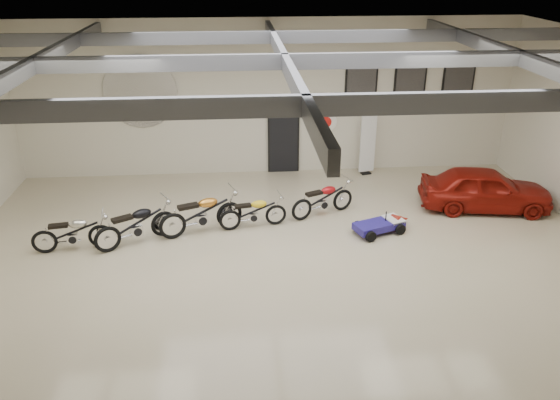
{
  "coord_description": "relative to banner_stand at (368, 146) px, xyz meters",
  "views": [
    {
      "loc": [
        -1.01,
        -11.24,
        6.79
      ],
      "look_at": [
        0.0,
        1.2,
        1.1
      ],
      "focal_mm": 35.0,
      "sensor_mm": 36.0,
      "label": 1
    }
  ],
  "objects": [
    {
      "name": "poster_left",
      "position": [
        -0.24,
        0.46,
        2.11
      ],
      "size": [
        1.05,
        0.08,
        1.35
      ],
      "primitive_type": null,
      "color": "black",
      "rests_on": "back_wall"
    },
    {
      "name": "oil_sign",
      "position": [
        -1.34,
        0.45,
        0.71
      ],
      "size": [
        0.72,
        0.1,
        0.72
      ],
      "primitive_type": null,
      "color": "white",
      "rests_on": "back_wall"
    },
    {
      "name": "logo_plaque",
      "position": [
        -7.24,
        0.45,
        1.81
      ],
      "size": [
        2.3,
        0.06,
        1.16
      ],
      "primitive_type": null,
      "color": "silver",
      "rests_on": "back_wall"
    },
    {
      "name": "back_wall",
      "position": [
        -3.24,
        0.5,
        1.51
      ],
      "size": [
        16.0,
        0.02,
        5.0
      ],
      "primitive_type": "cube",
      "color": "beige",
      "rests_on": "floor"
    },
    {
      "name": "poster_right",
      "position": [
        2.96,
        0.46,
        2.11
      ],
      "size": [
        1.05,
        0.08,
        1.35
      ],
      "primitive_type": null,
      "color": "black",
      "rests_on": "back_wall"
    },
    {
      "name": "motorcycle_yellow",
      "position": [
        -3.9,
        -3.6,
        -0.52
      ],
      "size": [
        1.87,
        0.88,
        0.94
      ],
      "primitive_type": null,
      "rotation": [
        0.0,
        0.0,
        0.19
      ],
      "color": "silver",
      "rests_on": "floor"
    },
    {
      "name": "door",
      "position": [
        -2.74,
        0.45,
        0.06
      ],
      "size": [
        0.92,
        0.08,
        2.1
      ],
      "primitive_type": "cube",
      "color": "black",
      "rests_on": "back_wall"
    },
    {
      "name": "motorcycle_gold",
      "position": [
        -5.27,
        -3.79,
        -0.41
      ],
      "size": [
        2.32,
        1.44,
        1.15
      ],
      "primitive_type": null,
      "rotation": [
        0.0,
        0.0,
        0.37
      ],
      "color": "silver",
      "rests_on": "floor"
    },
    {
      "name": "floor",
      "position": [
        -3.24,
        -5.5,
        -0.99
      ],
      "size": [
        16.0,
        12.0,
        0.01
      ],
      "primitive_type": "cube",
      "color": "#BAA98E",
      "rests_on": "ground"
    },
    {
      "name": "vintage_car",
      "position": [
        2.76,
        -2.96,
        -0.37
      ],
      "size": [
        2.02,
        3.82,
        1.24
      ],
      "primitive_type": "imported",
      "rotation": [
        0.0,
        0.0,
        1.41
      ],
      "color": "maroon",
      "rests_on": "floor"
    },
    {
      "name": "ceiling_beams",
      "position": [
        -3.24,
        -5.5,
        3.76
      ],
      "size": [
        15.8,
        11.8,
        0.32
      ],
      "primitive_type": null,
      "color": "#5B5C63",
      "rests_on": "ceiling"
    },
    {
      "name": "banner_stand",
      "position": [
        0.0,
        0.0,
        0.0
      ],
      "size": [
        0.57,
        0.34,
        1.98
      ],
      "primitive_type": null,
      "rotation": [
        0.0,
        0.0,
        0.25
      ],
      "color": "white",
      "rests_on": "floor"
    },
    {
      "name": "motorcycle_red",
      "position": [
        -1.93,
        -3.0,
        -0.48
      ],
      "size": [
        2.02,
        1.34,
        1.01
      ],
      "primitive_type": null,
      "rotation": [
        0.0,
        0.0,
        0.42
      ],
      "color": "silver",
      "rests_on": "floor"
    },
    {
      "name": "motorcycle_black",
      "position": [
        -6.89,
        -4.26,
        -0.44
      ],
      "size": [
        2.15,
        1.65,
        1.1
      ],
      "primitive_type": null,
      "rotation": [
        0.0,
        0.0,
        0.54
      ],
      "color": "silver",
      "rests_on": "floor"
    },
    {
      "name": "poster_mid",
      "position": [
        1.36,
        0.46,
        2.11
      ],
      "size": [
        1.05,
        0.08,
        1.35
      ],
      "primitive_type": null,
      "color": "black",
      "rests_on": "back_wall"
    },
    {
      "name": "ceiling",
      "position": [
        -3.24,
        -5.5,
        4.01
      ],
      "size": [
        16.0,
        12.0,
        0.01
      ],
      "primitive_type": "cube",
      "color": "slate",
      "rests_on": "back_wall"
    },
    {
      "name": "go_kart",
      "position": [
        -0.48,
        -4.14,
        -0.69
      ],
      "size": [
        1.8,
        1.27,
        0.6
      ],
      "primitive_type": null,
      "rotation": [
        0.0,
        0.0,
        0.36
      ],
      "color": "navy",
      "rests_on": "floor"
    },
    {
      "name": "motorcycle_silver",
      "position": [
        -8.4,
        -4.47,
        -0.49
      ],
      "size": [
        1.97,
        0.87,
        0.99
      ],
      "primitive_type": null,
      "rotation": [
        0.0,
        0.0,
        0.15
      ],
      "color": "silver",
      "rests_on": "floor"
    }
  ]
}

